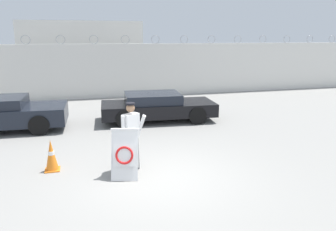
% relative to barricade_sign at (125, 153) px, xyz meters
% --- Properties ---
extents(ground_plane, '(90.00, 90.00, 0.00)m').
position_rel_barricade_sign_xyz_m(ground_plane, '(0.76, -0.41, -0.59)').
color(ground_plane, gray).
extents(perimeter_wall, '(36.00, 0.30, 3.37)m').
position_rel_barricade_sign_xyz_m(perimeter_wall, '(0.76, 10.74, 0.88)').
color(perimeter_wall, silver).
rests_on(perimeter_wall, ground_plane).
extents(building_block, '(7.24, 7.66, 4.20)m').
position_rel_barricade_sign_xyz_m(building_block, '(-0.64, 16.62, 1.51)').
color(building_block, silver).
rests_on(building_block, ground_plane).
extents(barricade_sign, '(0.80, 0.92, 1.18)m').
position_rel_barricade_sign_xyz_m(barricade_sign, '(0.00, 0.00, 0.00)').
color(barricade_sign, white).
rests_on(barricade_sign, ground_plane).
extents(security_guard, '(0.66, 0.42, 1.70)m').
position_rel_barricade_sign_xyz_m(security_guard, '(0.23, 0.50, 0.35)').
color(security_guard, black).
rests_on(security_guard, ground_plane).
extents(traffic_cone_near, '(0.36, 0.36, 0.80)m').
position_rel_barricade_sign_xyz_m(traffic_cone_near, '(-1.75, 0.81, -0.19)').
color(traffic_cone_near, orange).
rests_on(traffic_cone_near, ground_plane).
extents(parked_car_rear_sedan, '(4.59, 2.22, 1.11)m').
position_rel_barricade_sign_xyz_m(parked_car_rear_sedan, '(1.98, 5.04, -0.01)').
color(parked_car_rear_sedan, black).
rests_on(parked_car_rear_sedan, ground_plane).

